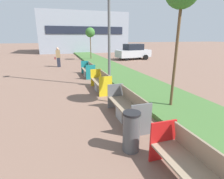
# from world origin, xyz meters

# --- Properties ---
(planter_grass_strip) EXTENTS (2.80, 120.00, 0.18)m
(planter_grass_strip) POSITION_xyz_m (3.20, 12.00, 0.09)
(planter_grass_strip) COLOR #426B33
(planter_grass_strip) RESTS_ON ground
(building_backdrop) EXTENTS (15.06, 8.99, 6.75)m
(building_backdrop) POSITION_xyz_m (4.00, 37.23, 3.38)
(building_backdrop) COLOR #939EAD
(building_backdrop) RESTS_ON ground
(bench_grey_frame) EXTENTS (0.65, 2.21, 0.94)m
(bench_grey_frame) POSITION_xyz_m (0.94, 7.64, 0.37)
(bench_grey_frame) COLOR #9E9B96
(bench_grey_frame) RESTS_ON ground
(bench_yellow_frame) EXTENTS (0.65, 2.01, 0.94)m
(bench_yellow_frame) POSITION_xyz_m (0.94, 11.12, 0.37)
(bench_yellow_frame) COLOR #9E9B96
(bench_yellow_frame) RESTS_ON ground
(bench_teal_frame) EXTENTS (0.65, 2.16, 0.94)m
(bench_teal_frame) POSITION_xyz_m (0.94, 14.72, 0.37)
(bench_teal_frame) COLOR #9E9B96
(bench_teal_frame) RESTS_ON ground
(litter_bin) EXTENTS (0.42, 0.42, 1.00)m
(litter_bin) POSITION_xyz_m (0.38, 6.04, 0.50)
(litter_bin) COLOR #4C4F51
(litter_bin) RESTS_ON ground
(sapling_tree_far) EXTENTS (1.09, 1.09, 3.70)m
(sapling_tree_far) POSITION_xyz_m (2.84, 23.42, 3.12)
(sapling_tree_far) COLOR brown
(sapling_tree_far) RESTS_ON ground
(pedestrian_walking) EXTENTS (0.53, 0.24, 1.76)m
(pedestrian_walking) POSITION_xyz_m (-0.95, 19.47, 0.90)
(pedestrian_walking) COLOR #232633
(pedestrian_walking) RESTS_ON ground
(parked_car_distant) EXTENTS (4.41, 2.34, 1.86)m
(parked_car_distant) POSITION_xyz_m (7.92, 22.58, 0.91)
(parked_car_distant) COLOR #B7BABF
(parked_car_distant) RESTS_ON ground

